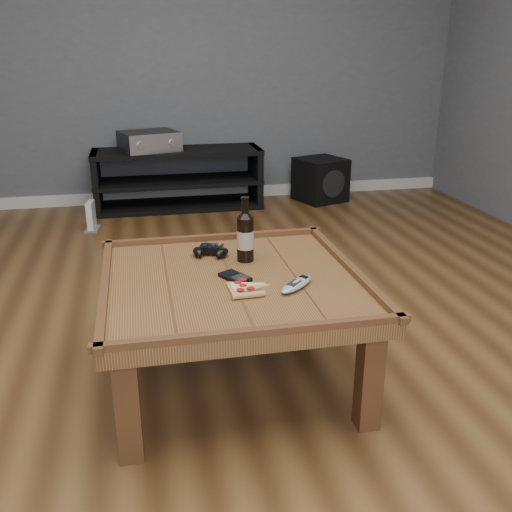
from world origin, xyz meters
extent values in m
plane|color=#462B14|center=(0.00, 0.00, 0.00)|extent=(6.00, 6.00, 0.00)
cube|color=#505257|center=(0.00, 3.00, 1.35)|extent=(5.00, 0.04, 2.70)
cube|color=silver|center=(0.00, 2.99, 0.05)|extent=(5.00, 0.02, 0.10)
cube|color=#512F17|center=(0.00, 0.00, 0.42)|extent=(1.00, 1.00, 0.06)
cube|color=#472113|center=(-0.42, -0.42, 0.20)|extent=(0.08, 0.08, 0.39)
cube|color=#472113|center=(0.42, -0.42, 0.20)|extent=(0.08, 0.08, 0.39)
cube|color=#472113|center=(-0.42, 0.42, 0.20)|extent=(0.08, 0.08, 0.39)
cube|color=#472113|center=(0.42, 0.42, 0.20)|extent=(0.08, 0.08, 0.39)
cube|color=#472113|center=(0.00, 0.48, 0.46)|extent=(1.03, 0.03, 0.03)
cube|color=#472113|center=(0.00, -0.48, 0.46)|extent=(1.03, 0.03, 0.03)
cube|color=#472113|center=(0.48, 0.00, 0.46)|extent=(0.03, 1.03, 0.03)
cube|color=#472113|center=(-0.48, 0.00, 0.46)|extent=(0.03, 1.03, 0.03)
cube|color=black|center=(0.00, 2.75, 0.48)|extent=(1.40, 0.45, 0.04)
cube|color=black|center=(0.00, 2.75, 0.23)|extent=(1.40, 0.45, 0.03)
cube|color=black|center=(0.00, 2.75, 0.02)|extent=(1.40, 0.45, 0.04)
cube|color=black|center=(-0.67, 2.75, 0.25)|extent=(0.05, 0.44, 0.50)
cube|color=black|center=(0.67, 2.75, 0.25)|extent=(0.05, 0.44, 0.50)
cylinder|color=black|center=(0.09, 0.18, 0.54)|extent=(0.07, 0.07, 0.19)
cone|color=black|center=(0.09, 0.18, 0.66)|extent=(0.07, 0.07, 0.03)
cylinder|color=black|center=(0.09, 0.18, 0.69)|extent=(0.03, 0.03, 0.07)
cylinder|color=black|center=(0.09, 0.18, 0.72)|extent=(0.04, 0.04, 0.01)
cylinder|color=tan|center=(0.09, 0.18, 0.54)|extent=(0.07, 0.07, 0.08)
cube|color=black|center=(-0.04, 0.29, 0.47)|extent=(0.11, 0.09, 0.03)
ellipsoid|color=black|center=(-0.10, 0.27, 0.47)|extent=(0.05, 0.09, 0.04)
ellipsoid|color=black|center=(0.00, 0.24, 0.47)|extent=(0.09, 0.09, 0.04)
cylinder|color=black|center=(-0.06, 0.31, 0.49)|extent=(0.02, 0.02, 0.01)
cylinder|color=black|center=(-0.03, 0.28, 0.49)|extent=(0.02, 0.02, 0.01)
cylinder|color=yellow|center=(0.00, 0.30, 0.49)|extent=(0.01, 0.01, 0.01)
cylinder|color=red|center=(0.00, 0.28, 0.49)|extent=(0.01, 0.01, 0.01)
cylinder|color=#0C33CC|center=(-0.02, 0.29, 0.49)|extent=(0.01, 0.01, 0.01)
cylinder|color=#0C9919|center=(-0.01, 0.28, 0.49)|extent=(0.01, 0.01, 0.01)
cylinder|color=tan|center=(0.03, -0.20, 0.46)|extent=(0.12, 0.03, 0.02)
cylinder|color=maroon|center=(0.01, -0.16, 0.47)|extent=(0.03, 0.03, 0.00)
cylinder|color=maroon|center=(0.05, -0.15, 0.47)|extent=(0.03, 0.03, 0.00)
cylinder|color=maroon|center=(0.02, -0.12, 0.47)|extent=(0.03, 0.03, 0.00)
cylinder|color=maroon|center=(0.01, -0.09, 0.47)|extent=(0.03, 0.03, 0.00)
cylinder|color=maroon|center=(0.03, -0.06, 0.47)|extent=(0.03, 0.03, 0.00)
cube|color=black|center=(0.01, -0.01, 0.46)|extent=(0.12, 0.15, 0.02)
cube|color=black|center=(0.00, 0.02, 0.47)|extent=(0.07, 0.07, 0.00)
cube|color=black|center=(0.03, -0.04, 0.47)|extent=(0.08, 0.07, 0.00)
ellipsoid|color=#999FA6|center=(0.22, -0.14, 0.46)|extent=(0.18, 0.18, 0.03)
cube|color=black|center=(0.26, -0.11, 0.48)|extent=(0.04, 0.04, 0.00)
cube|color=black|center=(0.21, -0.16, 0.48)|extent=(0.07, 0.07, 0.00)
cube|color=black|center=(-0.22, 2.75, 0.58)|extent=(0.53, 0.47, 0.15)
cube|color=silver|center=(-0.17, 2.58, 0.58)|extent=(0.42, 0.14, 0.15)
cylinder|color=silver|center=(-0.30, 2.53, 0.58)|extent=(0.06, 0.03, 0.06)
cylinder|color=silver|center=(-0.04, 2.61, 0.58)|extent=(0.06, 0.03, 0.06)
cube|color=black|center=(1.26, 2.73, 0.19)|extent=(0.48, 0.48, 0.38)
cylinder|color=black|center=(1.32, 2.55, 0.19)|extent=(0.23, 0.09, 0.24)
cube|color=slate|center=(-0.70, 2.24, 0.01)|extent=(0.12, 0.18, 0.02)
cube|color=white|center=(-0.70, 2.24, 0.12)|extent=(0.06, 0.16, 0.20)
camera|label=1|loc=(-0.33, -2.05, 1.31)|focal=40.00mm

